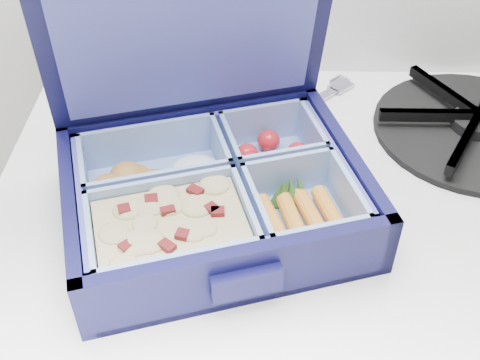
# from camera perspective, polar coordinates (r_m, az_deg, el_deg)

# --- Properties ---
(bento_box) EXTENTS (0.28, 0.25, 0.06)m
(bento_box) POSITION_cam_1_polar(r_m,az_deg,el_deg) (0.50, -2.42, -1.44)
(bento_box) COLOR #0C0C38
(bento_box) RESTS_ON stove
(burner_grate) EXTENTS (0.20, 0.20, 0.03)m
(burner_grate) POSITION_cam_1_polar(r_m,az_deg,el_deg) (0.64, 21.53, 5.27)
(burner_grate) COLOR black
(burner_grate) RESTS_ON stove
(burner_grate_rear) EXTENTS (0.23, 0.23, 0.02)m
(burner_grate_rear) POSITION_cam_1_polar(r_m,az_deg,el_deg) (0.66, -4.81, 9.02)
(burner_grate_rear) COLOR black
(burner_grate_rear) RESTS_ON stove
(fork) EXTENTS (0.13, 0.13, 0.01)m
(fork) POSITION_cam_1_polar(r_m,az_deg,el_deg) (0.63, 5.16, 6.34)
(fork) COLOR #A2A2B8
(fork) RESTS_ON stove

